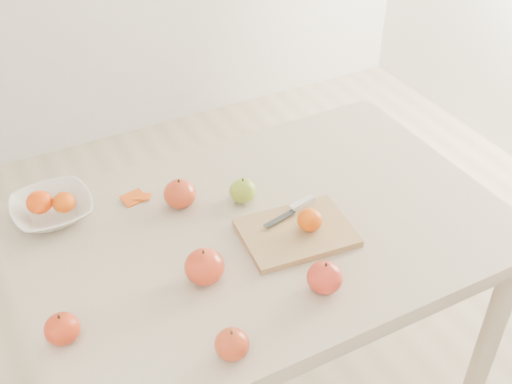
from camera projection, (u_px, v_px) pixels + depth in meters
name	position (u px, v px, depth m)	size (l,w,h in m)	color
table	(265.00, 253.00, 1.67)	(1.20, 0.80, 0.75)	beige
cutting_board	(296.00, 232.00, 1.58)	(0.27, 0.20, 0.02)	tan
board_tangerine	(310.00, 220.00, 1.56)	(0.06, 0.06, 0.05)	#E65508
fruit_bowl	(52.00, 209.00, 1.62)	(0.20, 0.20, 0.05)	white
bowl_tangerine_near	(39.00, 202.00, 1.60)	(0.07, 0.07, 0.06)	#E34708
bowl_tangerine_far	(64.00, 202.00, 1.61)	(0.06, 0.06, 0.05)	#D96207
orange_peel_a	(134.00, 199.00, 1.69)	(0.06, 0.04, 0.00)	#CA4B0E
orange_peel_b	(142.00, 197.00, 1.70)	(0.04, 0.04, 0.00)	#EA5610
paring_knife	(298.00, 206.00, 1.63)	(0.17, 0.06, 0.01)	white
apple_green	(243.00, 191.00, 1.67)	(0.07, 0.07, 0.06)	olive
apple_red_a	(180.00, 194.00, 1.65)	(0.08, 0.08, 0.08)	#A11A0F
apple_red_b	(204.00, 267.00, 1.44)	(0.09, 0.09, 0.08)	#A11110
apple_red_c	(232.00, 344.00, 1.28)	(0.07, 0.07, 0.06)	#910B06
apple_red_d	(62.00, 329.00, 1.31)	(0.07, 0.07, 0.07)	#9F0410
apple_red_e	(325.00, 278.00, 1.42)	(0.08, 0.08, 0.07)	#A70F13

